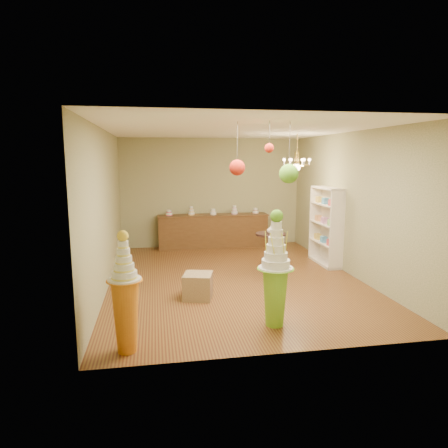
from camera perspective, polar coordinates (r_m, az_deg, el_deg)
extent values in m
plane|color=brown|center=(8.32, 1.43, -7.78)|extent=(6.50, 6.50, 0.00)
plane|color=white|center=(7.97, 1.52, 13.30)|extent=(6.50, 6.50, 0.00)
cube|color=gray|center=(11.20, -1.80, 4.49)|extent=(5.00, 0.04, 3.00)
cube|color=gray|center=(4.90, 8.97, -1.98)|extent=(5.00, 0.04, 3.00)
cube|color=gray|center=(7.91, -16.59, 2.06)|extent=(0.04, 6.50, 3.00)
cube|color=gray|center=(8.84, 17.59, 2.75)|extent=(0.04, 6.50, 3.00)
cone|color=#78BA29|center=(6.02, 7.29, -10.35)|extent=(0.49, 0.49, 0.86)
cylinder|color=silver|center=(5.88, 7.38, -6.25)|extent=(0.67, 0.67, 0.03)
cylinder|color=silver|center=(5.86, 7.39, -5.58)|extent=(0.54, 0.54, 0.11)
cylinder|color=silver|center=(5.84, 7.41, -4.52)|extent=(0.45, 0.45, 0.11)
cylinder|color=silver|center=(5.81, 7.44, -3.45)|extent=(0.37, 0.37, 0.11)
cylinder|color=silver|center=(5.79, 7.46, -2.38)|extent=(0.30, 0.30, 0.11)
cylinder|color=silver|center=(5.76, 7.48, -1.29)|extent=(0.25, 0.25, 0.11)
cylinder|color=silver|center=(5.74, 7.51, -0.19)|extent=(0.20, 0.20, 0.11)
sphere|color=#549820|center=(5.72, 7.54, 1.14)|extent=(0.19, 0.19, 0.19)
cone|color=orange|center=(5.34, -13.81, -12.70)|extent=(0.41, 0.41, 0.94)
cylinder|color=silver|center=(5.18, -14.02, -7.69)|extent=(0.50, 0.50, 0.03)
cylinder|color=silver|center=(5.16, -14.05, -7.03)|extent=(0.37, 0.37, 0.10)
cylinder|color=silver|center=(5.14, -14.09, -6.00)|extent=(0.30, 0.30, 0.10)
cylinder|color=silver|center=(5.11, -14.14, -4.96)|extent=(0.24, 0.24, 0.10)
cylinder|color=silver|center=(5.09, -14.18, -3.91)|extent=(0.19, 0.19, 0.10)
cylinder|color=silver|center=(5.07, -14.22, -2.86)|extent=(0.15, 0.15, 0.10)
sphere|color=gold|center=(5.05, -14.27, -1.67)|extent=(0.14, 0.14, 0.14)
cube|color=olive|center=(7.15, -3.74, -8.82)|extent=(0.60, 0.60, 0.45)
cube|color=#523319|center=(11.06, -1.57, -1.06)|extent=(3.00, 0.50, 0.90)
cube|color=#523319|center=(10.99, -1.58, 1.27)|extent=(3.04, 0.54, 0.03)
cylinder|color=silver|center=(10.87, -7.86, 1.61)|extent=(0.18, 0.18, 0.16)
cylinder|color=silver|center=(10.90, -4.71, 1.90)|extent=(0.18, 0.18, 0.24)
cylinder|color=silver|center=(10.97, -1.58, 1.77)|extent=(0.18, 0.18, 0.16)
cylinder|color=silver|center=(11.07, 1.49, 2.04)|extent=(0.18, 0.18, 0.24)
cylinder|color=silver|center=(11.21, 4.50, 1.90)|extent=(0.18, 0.18, 0.16)
cube|color=white|center=(9.63, 15.13, -0.24)|extent=(0.04, 1.20, 1.80)
cube|color=white|center=(9.63, 14.16, -2.61)|extent=(0.30, 1.14, 0.03)
cube|color=white|center=(9.55, 14.27, 0.03)|extent=(0.30, 1.14, 0.03)
cube|color=white|center=(9.49, 14.38, 2.71)|extent=(0.30, 1.14, 0.03)
cylinder|color=black|center=(8.94, 6.57, -6.47)|extent=(0.45, 0.45, 0.04)
cylinder|color=black|center=(8.84, 6.62, -4.06)|extent=(0.09, 0.09, 0.82)
cylinder|color=black|center=(8.76, 6.67, -1.46)|extent=(0.68, 0.68, 0.04)
imported|color=white|center=(8.74, 6.68, -0.78)|extent=(0.21, 0.21, 0.17)
cylinder|color=#393429|center=(6.17, 1.92, 11.25)|extent=(0.01, 0.01, 0.69)
sphere|color=red|center=(6.17, 1.90, 8.06)|extent=(0.24, 0.24, 0.24)
cylinder|color=#393429|center=(6.20, 9.34, 10.70)|extent=(0.01, 0.01, 0.78)
sphere|color=#549820|center=(6.20, 9.24, 7.11)|extent=(0.30, 0.30, 0.30)
cylinder|color=#393429|center=(6.07, 6.51, 12.60)|extent=(0.01, 0.01, 0.40)
sphere|color=red|center=(6.06, 6.47, 10.73)|extent=(0.14, 0.14, 0.14)
cylinder|color=#E4BC50|center=(9.30, 10.41, 11.05)|extent=(0.02, 0.02, 0.50)
cylinder|color=#E4BC50|center=(9.29, 10.36, 9.21)|extent=(0.10, 0.10, 0.30)
sphere|color=#E1A77C|center=(9.29, 10.32, 7.97)|extent=(0.18, 0.18, 0.18)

